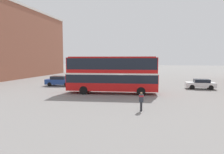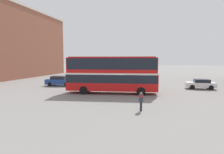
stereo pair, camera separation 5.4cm
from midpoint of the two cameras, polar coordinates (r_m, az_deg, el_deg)
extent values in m
plane|color=gray|center=(24.72, 0.97, -4.72)|extent=(240.00, 240.00, 0.00)
cube|color=#935642|center=(49.75, -29.05, 8.56)|extent=(9.60, 39.29, 15.53)
cube|color=red|center=(24.56, 0.06, -1.38)|extent=(11.18, 3.64, 2.02)
cube|color=red|center=(24.41, 0.06, 3.28)|extent=(11.01, 3.55, 1.97)
cube|color=black|center=(24.51, 0.06, -0.32)|extent=(11.07, 3.66, 0.99)
cube|color=black|center=(24.40, 0.06, 3.83)|extent=(10.85, 3.56, 1.34)
cube|color=silver|center=(24.46, 0.06, 1.04)|extent=(11.07, 3.65, 0.20)
cube|color=#A91111|center=(24.40, 0.06, 5.71)|extent=(10.50, 3.32, 0.10)
cylinder|color=black|center=(25.63, 8.19, -3.26)|extent=(1.05, 0.41, 1.02)
cylinder|color=black|center=(23.43, 8.33, -4.05)|extent=(1.05, 0.41, 1.02)
cylinder|color=black|center=(26.34, -6.80, -3.02)|extent=(1.05, 0.41, 1.02)
cylinder|color=black|center=(24.20, -8.03, -3.76)|extent=(1.05, 0.41, 1.02)
cylinder|color=#232328|center=(16.50, 8.29, -8.41)|extent=(0.14, 0.14, 0.76)
cylinder|color=#232328|center=(16.72, 8.44, -8.22)|extent=(0.14, 0.14, 0.76)
cylinder|color=#2D333D|center=(16.46, 8.40, -6.02)|extent=(0.40, 0.40, 0.60)
cylinder|color=#B2232D|center=(16.43, 8.41, -5.36)|extent=(0.43, 0.43, 0.13)
sphere|color=#936B4C|center=(16.39, 8.41, -4.62)|extent=(0.21, 0.21, 0.21)
cube|color=silver|center=(31.00, 23.99, -2.02)|extent=(3.94, 1.73, 0.66)
cube|color=black|center=(30.97, 24.31, -1.00)|extent=(2.05, 1.55, 0.45)
cylinder|color=black|center=(30.06, 21.99, -2.69)|extent=(0.66, 0.22, 0.66)
cylinder|color=black|center=(31.55, 21.53, -2.32)|extent=(0.66, 0.22, 0.66)
cylinder|color=black|center=(30.57, 26.50, -2.74)|extent=(0.66, 0.22, 0.66)
cylinder|color=black|center=(32.04, 25.83, -2.37)|extent=(0.66, 0.22, 0.66)
cube|color=navy|center=(32.69, -14.55, -1.30)|extent=(4.48, 2.04, 0.78)
cube|color=black|center=(32.70, -14.86, -0.18)|extent=(2.37, 1.74, 0.49)
cylinder|color=black|center=(32.95, -11.81, -1.79)|extent=(0.65, 0.26, 0.64)
cylinder|color=black|center=(31.46, -12.87, -2.14)|extent=(0.65, 0.26, 0.64)
cylinder|color=black|center=(34.02, -16.08, -1.67)|extent=(0.65, 0.26, 0.64)
cylinder|color=black|center=(32.58, -17.30, -1.99)|extent=(0.65, 0.26, 0.64)
camera|label=1|loc=(0.03, -89.94, 0.01)|focal=32.00mm
camera|label=2|loc=(0.03, 90.06, -0.01)|focal=32.00mm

